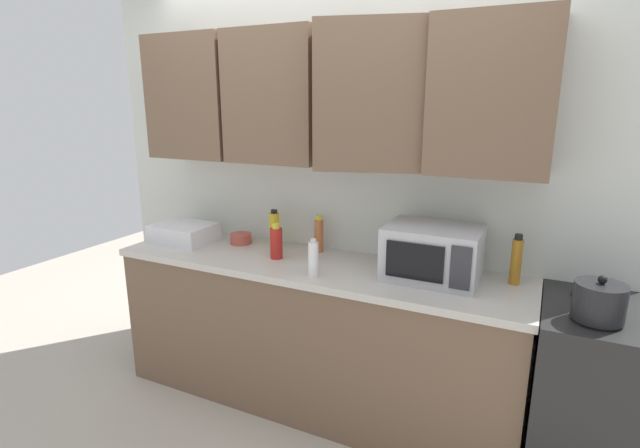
{
  "coord_description": "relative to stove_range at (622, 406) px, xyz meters",
  "views": [
    {
      "loc": [
        1.18,
        -2.63,
        1.8
      ],
      "look_at": [
        0.02,
        -0.25,
        1.12
      ],
      "focal_mm": 26.73,
      "sensor_mm": 36.0,
      "label": 1
    }
  ],
  "objects": [
    {
      "name": "bottle_amber_vinegar",
      "position": [
        -0.52,
        0.17,
        0.57
      ],
      "size": [
        0.05,
        0.05,
        0.26
      ],
      "color": "#AD701E",
      "rests_on": "counter_run"
    },
    {
      "name": "bottle_yellow_mustard",
      "position": [
        -1.95,
        0.18,
        0.56
      ],
      "size": [
        0.06,
        0.06,
        0.24
      ],
      "color": "gold",
      "rests_on": "counter_run"
    },
    {
      "name": "stove_range",
      "position": [
        0.0,
        0.0,
        0.0
      ],
      "size": [
        0.76,
        0.64,
        0.91
      ],
      "color": "black",
      "rests_on": "ground_plane"
    },
    {
      "name": "bottle_white_jar",
      "position": [
        -1.49,
        -0.18,
        0.54
      ],
      "size": [
        0.05,
        0.05,
        0.2
      ],
      "color": "white",
      "rests_on": "counter_run"
    },
    {
      "name": "dish_rack",
      "position": [
        -2.55,
        0.02,
        0.51
      ],
      "size": [
        0.38,
        0.3,
        0.12
      ],
      "primitive_type": "cube",
      "color": "silver",
      "rests_on": "counter_run"
    },
    {
      "name": "bowl_ceramic_small",
      "position": [
        -2.19,
        0.16,
        0.48
      ],
      "size": [
        0.14,
        0.14,
        0.07
      ],
      "primitive_type": "cylinder",
      "color": "#B24C3D",
      "rests_on": "counter_run"
    },
    {
      "name": "bottle_spice_jar",
      "position": [
        -1.65,
        0.22,
        0.56
      ],
      "size": [
        0.05,
        0.05,
        0.23
      ],
      "color": "#BC6638",
      "rests_on": "counter_run"
    },
    {
      "name": "counter_run",
      "position": [
        -1.59,
        0.02,
        -0.0
      ],
      "size": [
        2.42,
        0.63,
        0.9
      ],
      "color": "brown",
      "rests_on": "ground_plane"
    },
    {
      "name": "microwave",
      "position": [
        -0.92,
        0.07,
        0.59
      ],
      "size": [
        0.48,
        0.37,
        0.28
      ],
      "color": "#B7B7BC",
      "rests_on": "counter_run"
    },
    {
      "name": "bottle_red_sauce",
      "position": [
        -1.82,
        -0.01,
        0.55
      ],
      "size": [
        0.07,
        0.07,
        0.21
      ],
      "color": "red",
      "rests_on": "counter_run"
    },
    {
      "name": "wall_back_with_cabinets",
      "position": [
        -1.59,
        0.25,
        1.12
      ],
      "size": [
        3.29,
        0.49,
        2.6
      ],
      "color": "silver",
      "rests_on": "ground_plane"
    },
    {
      "name": "kettle",
      "position": [
        -0.17,
        -0.14,
        0.54
      ],
      "size": [
        0.2,
        0.2,
        0.19
      ],
      "color": "black",
      "rests_on": "stove_range"
    }
  ]
}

